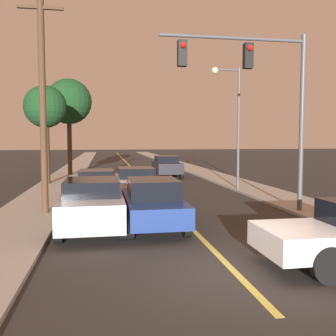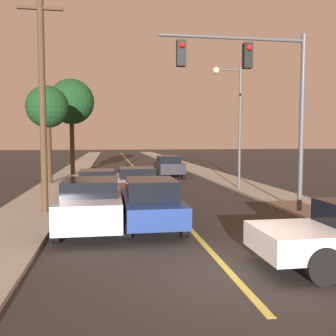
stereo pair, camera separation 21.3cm
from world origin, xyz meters
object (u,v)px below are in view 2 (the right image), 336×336
(car_near_lane_second, at_px, (137,182))
(car_far_oncoming, at_px, (169,166))
(traffic_signal_mast, at_px, (258,84))
(car_outer_lane_front, at_px, (91,203))
(car_near_lane_front, at_px, (151,202))
(streetlamp_right, at_px, (233,111))
(utility_pole_left, at_px, (42,99))
(car_outer_lane_second, at_px, (97,183))
(tree_left_near, at_px, (71,102))
(tree_left_far, at_px, (47,108))

(car_near_lane_second, distance_m, car_far_oncoming, 10.06)
(traffic_signal_mast, bearing_deg, car_outer_lane_front, -166.91)
(car_near_lane_front, relative_size, car_far_oncoming, 1.12)
(car_near_lane_second, relative_size, streetlamp_right, 0.63)
(utility_pole_left, bearing_deg, car_far_oncoming, 62.94)
(car_outer_lane_second, height_order, streetlamp_right, streetlamp_right)
(car_near_lane_second, height_order, car_outer_lane_front, car_outer_lane_front)
(car_near_lane_front, height_order, traffic_signal_mast, traffic_signal_mast)
(traffic_signal_mast, distance_m, tree_left_near, 18.70)
(streetlamp_right, bearing_deg, car_outer_lane_second, -169.35)
(car_near_lane_front, height_order, tree_left_far, tree_left_far)
(car_outer_lane_second, xyz_separation_m, tree_left_near, (-2.25, 11.52, 5.00))
(car_near_lane_second, distance_m, streetlamp_right, 6.75)
(traffic_signal_mast, distance_m, tree_left_far, 14.17)
(car_near_lane_front, relative_size, car_near_lane_second, 1.06)
(car_outer_lane_second, bearing_deg, car_near_lane_front, -74.16)
(car_near_lane_front, xyz_separation_m, streetlamp_right, (5.44, 8.01, 3.58))
(car_outer_lane_front, distance_m, tree_left_far, 13.20)
(streetlamp_right, distance_m, tree_left_near, 14.00)
(car_near_lane_front, distance_m, traffic_signal_mast, 5.95)
(utility_pole_left, distance_m, tree_left_far, 9.80)
(car_near_lane_front, xyz_separation_m, car_near_lane_second, (0.00, 6.27, -0.03))
(car_outer_lane_second, xyz_separation_m, tree_left_far, (-3.13, 5.58, 4.03))
(car_near_lane_second, bearing_deg, tree_left_near, 109.18)
(traffic_signal_mast, relative_size, streetlamp_right, 1.00)
(car_near_lane_front, bearing_deg, streetlamp_right, 55.82)
(car_near_lane_front, distance_m, utility_pole_left, 5.65)
(traffic_signal_mast, height_order, streetlamp_right, streetlamp_right)
(car_near_lane_front, bearing_deg, tree_left_far, 112.33)
(utility_pole_left, bearing_deg, traffic_signal_mast, -8.17)
(car_far_oncoming, bearing_deg, car_near_lane_front, 78.85)
(car_far_oncoming, bearing_deg, utility_pole_left, 62.94)
(traffic_signal_mast, height_order, tree_left_near, tree_left_near)
(car_far_oncoming, relative_size, utility_pole_left, 0.50)
(tree_left_near, bearing_deg, utility_pole_left, -88.35)
(streetlamp_right, distance_m, utility_pole_left, 10.64)
(tree_left_far, bearing_deg, car_far_oncoming, 23.97)
(car_far_oncoming, bearing_deg, car_near_lane_second, 71.92)
(car_outer_lane_front, xyz_separation_m, traffic_signal_mast, (6.02, 1.40, 4.02))
(utility_pole_left, bearing_deg, streetlamp_right, 31.05)
(utility_pole_left, bearing_deg, car_outer_lane_second, 66.39)
(car_near_lane_second, height_order, tree_left_far, tree_left_far)
(utility_pole_left, bearing_deg, tree_left_near, 91.65)
(car_outer_lane_front, bearing_deg, car_far_oncoming, 72.47)
(car_near_lane_second, bearing_deg, utility_pole_left, -134.42)
(car_near_lane_second, xyz_separation_m, streetlamp_right, (5.44, 1.74, 3.61))
(car_outer_lane_front, bearing_deg, tree_left_near, 97.06)
(car_outer_lane_front, distance_m, traffic_signal_mast, 7.37)
(car_near_lane_second, distance_m, car_outer_lane_second, 1.92)
(car_near_lane_front, relative_size, traffic_signal_mast, 0.68)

